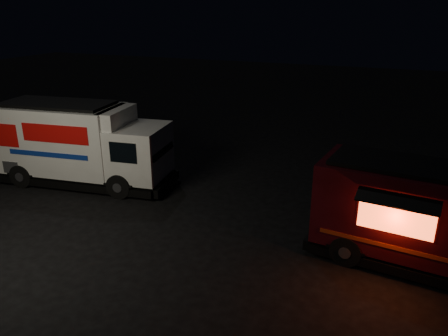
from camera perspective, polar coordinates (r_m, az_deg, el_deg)
ground at (r=13.30m, az=-10.12°, el=-7.77°), size 80.00×80.00×0.00m
white_truck at (r=16.70m, az=-17.95°, el=3.00°), size 6.84×3.13×2.99m
red_truck at (r=11.88m, az=25.29°, el=-5.98°), size 5.91×2.76×2.65m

